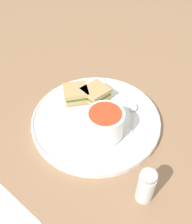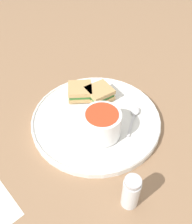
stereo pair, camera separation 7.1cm
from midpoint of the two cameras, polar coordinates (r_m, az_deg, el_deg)
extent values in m
plane|color=#8E6B4C|center=(0.74, -2.74, -2.40)|extent=(2.40, 2.40, 0.00)
cylinder|color=white|center=(0.73, -2.77, -1.94)|extent=(0.36, 0.36, 0.02)
torus|color=white|center=(0.73, -2.79, -1.40)|extent=(0.36, 0.36, 0.01)
cylinder|color=white|center=(0.68, -1.09, -4.38)|extent=(0.05, 0.05, 0.01)
cylinder|color=white|center=(0.66, -1.13, -2.61)|extent=(0.10, 0.10, 0.07)
cylinder|color=red|center=(0.64, -1.17, -0.59)|extent=(0.08, 0.08, 0.01)
cube|color=silver|center=(0.71, 5.04, -2.14)|extent=(0.06, 0.06, 0.00)
ellipsoid|color=silver|center=(0.75, 5.43, 1.03)|extent=(0.04, 0.04, 0.01)
cube|color=tan|center=(0.78, -2.70, 3.37)|extent=(0.07, 0.07, 0.01)
cube|color=#33702D|center=(0.77, -2.72, 4.00)|extent=(0.07, 0.07, 0.01)
cube|color=tan|center=(0.76, -2.75, 4.63)|extent=(0.07, 0.07, 0.01)
cube|color=tan|center=(0.78, -7.07, 3.29)|extent=(0.09, 0.09, 0.01)
cube|color=#33702D|center=(0.77, -7.14, 3.91)|extent=(0.08, 0.08, 0.01)
cube|color=tan|center=(0.76, -7.22, 4.54)|extent=(0.09, 0.09, 0.01)
cylinder|color=silver|center=(0.58, 7.22, -16.25)|extent=(0.04, 0.04, 0.08)
cylinder|color=#B7B7BC|center=(0.54, 7.67, -13.94)|extent=(0.03, 0.03, 0.01)
camera|label=1|loc=(0.04, -92.87, -2.93)|focal=42.00mm
camera|label=2|loc=(0.04, 87.13, 2.93)|focal=42.00mm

